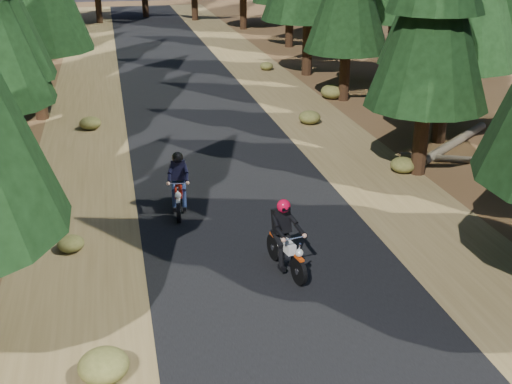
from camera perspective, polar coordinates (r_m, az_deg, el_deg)
ground at (r=15.65m, az=1.22°, el=-5.78°), size 120.00×120.00×0.00m
road at (r=20.09m, az=-2.20°, el=0.84°), size 6.00×100.00×0.01m
shoulder_l at (r=19.85m, az=-15.36°, el=-0.28°), size 3.20×100.00×0.01m
shoulder_r at (r=21.35m, az=10.03°, el=1.82°), size 3.20×100.00×0.01m
log_near at (r=24.52m, az=17.26°, el=4.25°), size 4.37×3.59×0.32m
log_far at (r=22.87m, az=18.08°, el=2.75°), size 4.00×2.01×0.24m
understory_shrubs at (r=23.79m, az=-2.31°, el=5.03°), size 14.25×32.39×0.68m
rider_lead at (r=14.76m, az=2.70°, el=-5.09°), size 0.95×2.03×1.74m
rider_follow at (r=17.89m, az=-6.86°, el=-0.14°), size 0.85×2.00×1.73m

